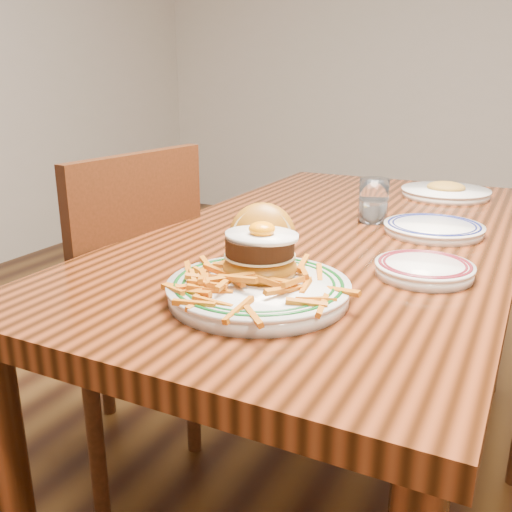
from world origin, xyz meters
The scene contains 8 objects.
floor centered at (0.00, 0.00, 0.00)m, with size 6.00×6.00×0.00m, color black.
table centered at (0.00, 0.00, 0.66)m, with size 0.85×1.60×0.75m.
chair_left centered at (-0.55, -0.23, 0.51)m, with size 0.49×0.49×0.95m.
main_plate centered at (0.02, -0.48, 0.79)m, with size 0.32×0.34×0.15m.
side_plate centered at (0.26, -0.25, 0.77)m, with size 0.19×0.19×0.03m.
rear_plate centered at (0.22, 0.08, 0.76)m, with size 0.24×0.24×0.03m.
water_glass centered at (0.06, 0.13, 0.80)m, with size 0.08×0.08×0.12m.
far_plate centered at (0.18, 0.55, 0.77)m, with size 0.28×0.28×0.05m.
Camera 1 is at (0.44, -1.33, 1.12)m, focal length 40.00 mm.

